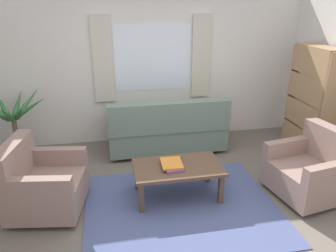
% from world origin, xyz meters
% --- Properties ---
extents(ground_plane, '(6.24, 6.24, 0.00)m').
position_xyz_m(ground_plane, '(0.00, 0.00, 0.00)').
color(ground_plane, '#6B6056').
extents(wall_back, '(5.32, 0.12, 2.60)m').
position_xyz_m(wall_back, '(0.00, 2.26, 1.30)').
color(wall_back, silver).
rests_on(wall_back, ground_plane).
extents(window_with_curtains, '(1.98, 0.07, 1.40)m').
position_xyz_m(window_with_curtains, '(0.00, 2.18, 1.45)').
color(window_with_curtains, white).
extents(area_rug, '(2.31, 1.88, 0.01)m').
position_xyz_m(area_rug, '(0.00, 0.00, 0.01)').
color(area_rug, '#4C5684').
rests_on(area_rug, ground_plane).
extents(couch, '(1.90, 0.82, 0.92)m').
position_xyz_m(couch, '(0.13, 1.61, 0.37)').
color(couch, slate).
rests_on(couch, ground_plane).
extents(armchair_left, '(0.94, 0.96, 0.88)m').
position_xyz_m(armchair_left, '(-1.62, 0.29, 0.35)').
color(armchair_left, gray).
rests_on(armchair_left, ground_plane).
extents(armchair_right, '(0.95, 0.97, 0.88)m').
position_xyz_m(armchair_right, '(1.69, -0.02, 0.35)').
color(armchair_right, gray).
rests_on(armchair_right, ground_plane).
extents(coffee_table, '(1.10, 0.64, 0.44)m').
position_xyz_m(coffee_table, '(0.01, 0.26, 0.38)').
color(coffee_table, brown).
rests_on(coffee_table, ground_plane).
extents(book_stack_on_table, '(0.27, 0.35, 0.05)m').
position_xyz_m(book_stack_on_table, '(-0.07, 0.26, 0.47)').
color(book_stack_on_table, '#7F478C').
rests_on(book_stack_on_table, coffee_table).
extents(potted_plant, '(0.98, 1.06, 1.10)m').
position_xyz_m(potted_plant, '(-2.20, 1.68, 0.53)').
color(potted_plant, '#56565B').
rests_on(potted_plant, ground_plane).
extents(bookshelf, '(0.30, 0.94, 1.72)m').
position_xyz_m(bookshelf, '(2.35, 1.15, 0.89)').
color(bookshelf, '#A87F56').
rests_on(bookshelf, ground_plane).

